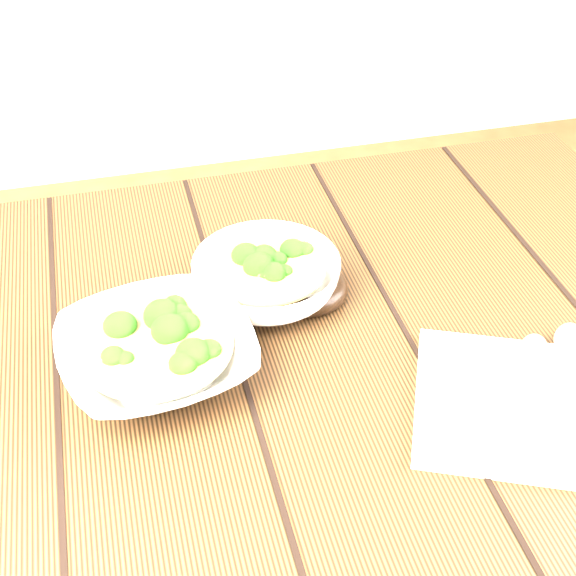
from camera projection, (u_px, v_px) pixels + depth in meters
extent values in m
cube|color=#3A2310|center=(255.00, 365.00, 0.93)|extent=(1.20, 0.80, 0.04)
cube|color=#3A2310|center=(499.00, 338.00, 1.52)|extent=(0.07, 0.07, 0.71)
imported|color=silver|center=(157.00, 355.00, 0.87)|extent=(0.24, 0.24, 0.05)
cylinder|color=olive|center=(156.00, 344.00, 0.86)|extent=(0.17, 0.17, 0.00)
ellipsoid|color=#296817|center=(173.00, 334.00, 0.87)|extent=(0.03, 0.03, 0.03)
ellipsoid|color=#296817|center=(167.00, 320.00, 0.89)|extent=(0.03, 0.03, 0.03)
ellipsoid|color=#296817|center=(137.00, 315.00, 0.89)|extent=(0.03, 0.03, 0.03)
ellipsoid|color=#296817|center=(133.00, 337.00, 0.86)|extent=(0.03, 0.03, 0.03)
ellipsoid|color=#296817|center=(121.00, 354.00, 0.84)|extent=(0.03, 0.03, 0.03)
ellipsoid|color=#296817|center=(137.00, 374.00, 0.82)|extent=(0.03, 0.03, 0.03)
ellipsoid|color=#296817|center=(167.00, 356.00, 0.84)|extent=(0.03, 0.03, 0.03)
ellipsoid|color=#296817|center=(194.00, 347.00, 0.85)|extent=(0.03, 0.03, 0.03)
imported|color=silver|center=(267.00, 280.00, 0.97)|extent=(0.23, 0.23, 0.06)
cylinder|color=olive|center=(266.00, 268.00, 0.96)|extent=(0.14, 0.14, 0.00)
ellipsoid|color=#296817|center=(279.00, 260.00, 0.97)|extent=(0.03, 0.03, 0.03)
ellipsoid|color=#296817|center=(266.00, 250.00, 0.98)|extent=(0.03, 0.03, 0.03)
ellipsoid|color=#296817|center=(236.00, 254.00, 0.98)|extent=(0.03, 0.03, 0.03)
ellipsoid|color=#296817|center=(251.00, 270.00, 0.95)|extent=(0.03, 0.03, 0.03)
ellipsoid|color=#296817|center=(266.00, 281.00, 0.93)|extent=(0.03, 0.03, 0.03)
ellipsoid|color=#296817|center=(300.00, 275.00, 0.94)|extent=(0.03, 0.03, 0.03)
torus|color=black|center=(307.00, 288.00, 0.99)|extent=(0.12, 0.12, 0.02)
cube|color=beige|center=(531.00, 407.00, 0.84)|extent=(0.30, 0.28, 0.01)
cylinder|color=#AEAA99|center=(522.00, 406.00, 0.83)|extent=(0.09, 0.13, 0.01)
ellipsoid|color=#AEAA99|center=(534.00, 350.00, 0.89)|extent=(0.06, 0.06, 0.01)
cylinder|color=#AEAA99|center=(550.00, 389.00, 0.85)|extent=(0.11, 0.12, 0.01)
ellipsoid|color=#AEAA99|center=(568.00, 338.00, 0.91)|extent=(0.06, 0.06, 0.01)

